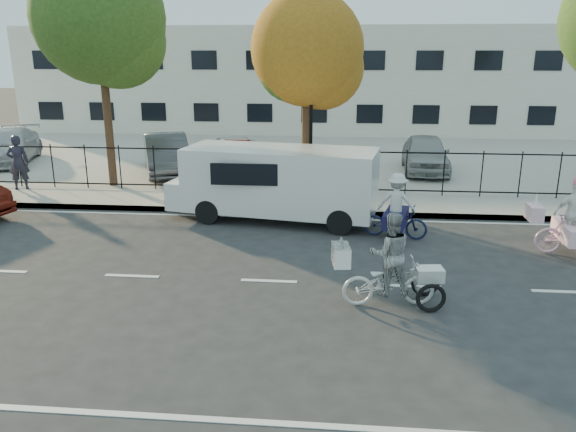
# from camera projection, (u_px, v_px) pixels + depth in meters

# --- Properties ---
(ground) EXTENTS (120.00, 120.00, 0.00)m
(ground) POSITION_uv_depth(u_px,v_px,m) (269.00, 281.00, 11.92)
(ground) COLOR #333334
(road_markings) EXTENTS (60.00, 9.52, 0.01)m
(road_markings) POSITION_uv_depth(u_px,v_px,m) (269.00, 281.00, 11.92)
(road_markings) COLOR silver
(road_markings) RESTS_ON ground
(curb) EXTENTS (60.00, 0.10, 0.15)m
(curb) POSITION_uv_depth(u_px,v_px,m) (290.00, 212.00, 16.72)
(curb) COLOR #A8A399
(curb) RESTS_ON ground
(sidewalk) EXTENTS (60.00, 2.20, 0.15)m
(sidewalk) POSITION_uv_depth(u_px,v_px,m) (293.00, 203.00, 17.72)
(sidewalk) COLOR #A8A399
(sidewalk) RESTS_ON ground
(parking_lot) EXTENTS (60.00, 15.60, 0.15)m
(parking_lot) POSITION_uv_depth(u_px,v_px,m) (309.00, 153.00, 26.22)
(parking_lot) COLOR #A8A399
(parking_lot) RESTS_ON ground
(iron_fence) EXTENTS (58.00, 0.06, 1.50)m
(iron_fence) POSITION_uv_depth(u_px,v_px,m) (296.00, 170.00, 18.54)
(iron_fence) COLOR black
(iron_fence) RESTS_ON sidewalk
(building) EXTENTS (34.00, 10.00, 6.00)m
(building) POSITION_uv_depth(u_px,v_px,m) (318.00, 79.00, 34.94)
(building) COLOR silver
(building) RESTS_ON ground
(lamppost) EXTENTS (0.36, 0.36, 4.33)m
(lamppost) POSITION_uv_depth(u_px,v_px,m) (311.00, 104.00, 17.48)
(lamppost) COLOR black
(lamppost) RESTS_ON sidewalk
(street_sign) EXTENTS (0.85, 0.06, 1.80)m
(street_sign) POSITION_uv_depth(u_px,v_px,m) (238.00, 156.00, 18.17)
(street_sign) COLOR black
(street_sign) RESTS_ON sidewalk
(zebra_trike) EXTENTS (2.17, 0.95, 1.85)m
(zebra_trike) POSITION_uv_depth(u_px,v_px,m) (390.00, 270.00, 10.63)
(zebra_trike) COLOR silver
(zebra_trike) RESTS_ON ground
(unicorn_bike) EXTENTS (1.91, 1.32, 1.94)m
(unicorn_bike) POSITION_uv_depth(u_px,v_px,m) (571.00, 226.00, 13.31)
(unicorn_bike) COLOR #F6BBD9
(unicorn_bike) RESTS_ON ground
(bull_bike) EXTENTS (1.90, 1.33, 1.72)m
(bull_bike) POSITION_uv_depth(u_px,v_px,m) (395.00, 212.00, 14.53)
(bull_bike) COLOR #101537
(bull_bike) RESTS_ON ground
(white_van) EXTENTS (6.13, 2.85, 2.08)m
(white_van) POSITION_uv_depth(u_px,v_px,m) (277.00, 181.00, 15.92)
(white_van) COLOR white
(white_van) RESTS_ON ground
(pedestrian) EXTENTS (0.80, 0.67, 1.85)m
(pedestrian) POSITION_uv_depth(u_px,v_px,m) (18.00, 162.00, 18.93)
(pedestrian) COLOR black
(pedestrian) RESTS_ON sidewalk
(lot_car_a) EXTENTS (3.18, 5.08, 1.37)m
(lot_car_a) POSITION_uv_depth(u_px,v_px,m) (9.00, 146.00, 23.62)
(lot_car_a) COLOR #B3B5BB
(lot_car_a) RESTS_ON parking_lot
(lot_car_b) EXTENTS (3.28, 5.08, 1.30)m
(lot_car_b) POSITION_uv_depth(u_px,v_px,m) (235.00, 156.00, 21.68)
(lot_car_b) COLOR white
(lot_car_b) RESTS_ON parking_lot
(lot_car_c) EXTENTS (3.07, 4.73, 1.47)m
(lot_car_c) POSITION_uv_depth(u_px,v_px,m) (167.00, 154.00, 21.58)
(lot_car_c) COLOR #4C4D54
(lot_car_c) RESTS_ON parking_lot
(lot_car_d) EXTENTS (1.91, 4.26, 1.42)m
(lot_car_d) POSITION_uv_depth(u_px,v_px,m) (425.00, 153.00, 21.79)
(lot_car_d) COLOR #96999D
(lot_car_d) RESTS_ON parking_lot
(tree_west) EXTENTS (4.30, 4.30, 7.89)m
(tree_west) POSITION_uv_depth(u_px,v_px,m) (104.00, 24.00, 18.29)
(tree_west) COLOR #442D1D
(tree_west) RESTS_ON ground
(tree_mid) EXTENTS (3.59, 3.57, 6.54)m
(tree_mid) POSITION_uv_depth(u_px,v_px,m) (311.00, 55.00, 17.60)
(tree_mid) COLOR #442D1D
(tree_mid) RESTS_ON ground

